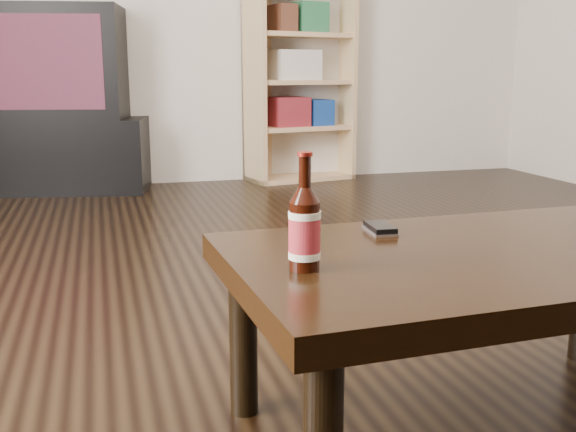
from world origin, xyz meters
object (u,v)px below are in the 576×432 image
object	(u,v)px
bookshelf	(297,78)
phone	(380,229)
beer_bottle	(305,229)
tv	(50,63)
tv_stand	(56,154)
coffee_table	(494,274)

from	to	relation	value
bookshelf	phone	xyz separation A→B (m)	(-0.76, -3.19, -0.29)
bookshelf	beer_bottle	xyz separation A→B (m)	(-1.00, -3.41, -0.23)
tv	phone	xyz separation A→B (m)	(0.84, -3.18, -0.39)
bookshelf	tv_stand	bearing A→B (deg)	168.34
bookshelf	coffee_table	bearing A→B (deg)	-111.89
bookshelf	beer_bottle	distance (m)	3.56
bookshelf	coffee_table	world-z (taller)	bookshelf
bookshelf	tv	bearing A→B (deg)	168.39
tv_stand	bookshelf	world-z (taller)	bookshelf
bookshelf	beer_bottle	world-z (taller)	bookshelf
tv	phone	world-z (taller)	tv
coffee_table	tv_stand	bearing A→B (deg)	106.61
coffee_table	phone	xyz separation A→B (m)	(-0.16, 0.19, 0.06)
coffee_table	bookshelf	bearing A→B (deg)	80.08
phone	beer_bottle	bearing A→B (deg)	-132.21
tv_stand	tv	world-z (taller)	tv
tv_stand	coffee_table	distance (m)	3.52
tv_stand	beer_bottle	size ratio (longest dim) A/B	5.45
tv	beer_bottle	bearing A→B (deg)	-69.20
tv_stand	beer_bottle	xyz separation A→B (m)	(0.60, -3.40, 0.24)
tv	bookshelf	bearing A→B (deg)	11.19
beer_bottle	phone	size ratio (longest dim) A/B	2.02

